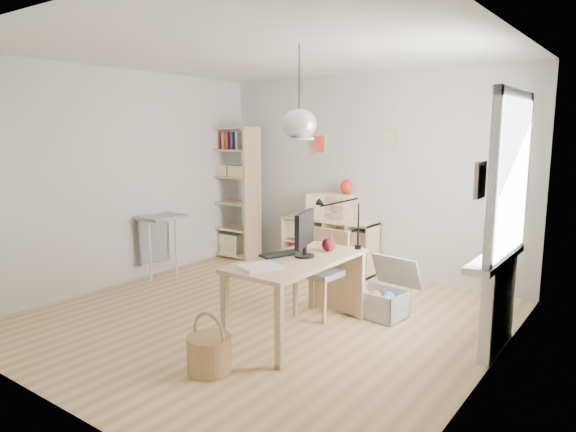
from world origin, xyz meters
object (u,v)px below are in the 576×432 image
Objects in this scene: storage_chest at (382,297)px; monitor at (305,232)px; desk at (298,268)px; drawer_chest at (331,206)px; tall_bookshelf at (233,187)px; cube_shelf at (329,248)px; chair at (324,267)px.

storage_chest is 1.44× the size of monitor.
monitor is (0.02, 0.08, 0.34)m from desk.
drawer_chest is (-0.98, 2.19, 0.25)m from desk.
tall_bookshelf is 3.11× the size of drawer_chest.
cube_shelf is 1.56× the size of chair.
desk is 2.41m from drawer_chest.
cube_shelf is 0.61m from drawer_chest.
cube_shelf is 2.49m from monitor.
tall_bookshelf reaches higher than chair.
drawer_chest is at bearing 146.25° from storage_chest.
desk is 0.35m from monitor.
tall_bookshelf is 1.63m from drawer_chest.
chair is 1.83× the size of monitor.
tall_bookshelf is at bearing 126.44° from monitor.
monitor is 0.76× the size of drawer_chest.
drawer_chest is (-1.40, 1.24, 0.71)m from storage_chest.
chair reaches higher than storage_chest.
drawer_chest is (-0.88, 1.57, 0.39)m from chair.
monitor is (2.60, -1.87, -0.09)m from tall_bookshelf.
chair reaches higher than cube_shelf.
monitor is at bearing -107.08° from storage_chest.
monitor is (0.12, -0.54, 0.48)m from chair.
storage_chest is (1.44, -1.28, -0.10)m from cube_shelf.
desk is at bearing -65.39° from cube_shelf.
storage_chest is at bearing -61.53° from drawer_chest.
cube_shelf is at bearing 97.92° from monitor.
cube_shelf is 0.70× the size of tall_bookshelf.
drawer_chest is at bearing 8.51° from tall_bookshelf.
drawer_chest is (0.04, -0.04, 0.60)m from cube_shelf.
chair is 0.74m from monitor.
tall_bookshelf is (-2.59, 1.95, 0.43)m from desk.
cube_shelf is 1.98× the size of storage_chest.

